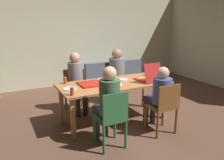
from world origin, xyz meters
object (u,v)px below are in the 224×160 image
at_px(person_1, 118,72).
at_px(person_3, 76,78).
at_px(person_2, 159,93).
at_px(plate_2, 123,79).
at_px(drinking_glass_1, 65,80).
at_px(drinking_glass_3, 72,91).
at_px(pizza_box_0, 91,84).
at_px(drinking_glass_2, 110,84).
at_px(plate_0, 70,89).
at_px(dining_table, 114,87).
at_px(chair_0, 112,118).
at_px(chair_3, 75,88).
at_px(person_0, 108,100).
at_px(drinking_glass_0, 146,73).
at_px(couch, 110,75).
at_px(chair_2, 164,106).
at_px(plate_1, 116,84).
at_px(pizza_box_1, 147,78).
at_px(chair_1, 115,81).
at_px(plate_3, 104,79).

relative_size(person_1, person_3, 1.01).
xyz_separation_m(person_2, plate_2, (-0.24, 0.84, 0.08)).
bearing_deg(drinking_glass_1, plate_2, -11.86).
bearing_deg(drinking_glass_3, pizza_box_0, 42.45).
bearing_deg(drinking_glass_2, plate_0, 159.31).
bearing_deg(person_1, dining_table, -122.00).
relative_size(chair_0, chair_3, 1.04).
height_order(person_0, drinking_glass_0, person_0).
bearing_deg(plate_0, couch, 50.57).
height_order(person_3, drinking_glass_1, person_3).
bearing_deg(drinking_glass_3, person_0, -41.53).
relative_size(person_1, chair_2, 1.43).
xyz_separation_m(person_0, drinking_glass_2, (0.27, 0.49, 0.09)).
relative_size(chair_3, plate_2, 4.39).
relative_size(plate_1, drinking_glass_2, 1.79).
bearing_deg(person_1, drinking_glass_0, -57.46).
xyz_separation_m(person_3, drinking_glass_0, (1.36, -0.53, 0.08)).
bearing_deg(person_0, chair_3, 90.00).
xyz_separation_m(chair_0, pizza_box_0, (0.05, 0.97, 0.27)).
distance_m(person_0, pizza_box_1, 1.28).
height_order(plate_2, drinking_glass_3, drinking_glass_3).
bearing_deg(chair_3, couch, 42.96).
xyz_separation_m(dining_table, person_0, (-0.49, -0.74, 0.06)).
bearing_deg(chair_0, drinking_glass_2, 66.88).
height_order(drinking_glass_3, couch, drinking_glass_3).
xyz_separation_m(person_1, person_3, (-0.99, -0.05, -0.02)).
bearing_deg(pizza_box_0, couch, 56.17).
relative_size(dining_table, pizza_box_1, 4.50).
bearing_deg(plate_1, person_2, -47.67).
xyz_separation_m(dining_table, plate_1, (-0.03, -0.13, 0.09)).
bearing_deg(drinking_glass_1, pizza_box_0, -34.74).
relative_size(chair_0, chair_1, 0.97).
distance_m(chair_2, person_3, 1.91).
xyz_separation_m(dining_table, plate_2, (0.25, 0.13, 0.09)).
distance_m(chair_2, plate_0, 1.63).
bearing_deg(person_1, chair_3, 174.71).
distance_m(pizza_box_0, plate_1, 0.47).
bearing_deg(dining_table, pizza_box_1, -12.69).
height_order(chair_2, plate_3, chair_2).
distance_m(chair_1, pizza_box_0, 1.28).
bearing_deg(person_2, drinking_glass_3, 166.01).
bearing_deg(chair_2, drinking_glass_1, 137.52).
relative_size(plate_3, drinking_glass_2, 1.94).
xyz_separation_m(drinking_glass_0, drinking_glass_2, (-1.09, -0.46, 0.00)).
height_order(plate_1, plate_3, same).
bearing_deg(drinking_glass_0, person_2, -111.89).
distance_m(plate_1, drinking_glass_1, 0.95).
height_order(person_1, pizza_box_1, person_1).
bearing_deg(couch, pizza_box_0, -123.83).
bearing_deg(drinking_glass_0, chair_1, 117.71).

